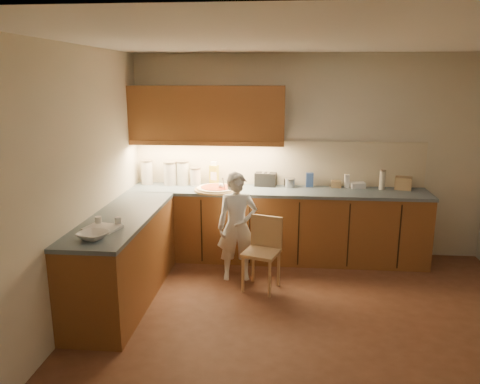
{
  "coord_description": "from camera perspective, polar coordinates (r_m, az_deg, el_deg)",
  "views": [
    {
      "loc": [
        -0.3,
        -4.06,
        2.29
      ],
      "look_at": [
        -0.8,
        1.2,
        1.0
      ],
      "focal_mm": 35.0,
      "sensor_mm": 36.0,
      "label": 1
    }
  ],
  "objects": [
    {
      "name": "canister_d",
      "position": [
        6.13,
        -5.45,
        1.9
      ],
      "size": [
        0.15,
        0.15,
        0.24
      ],
      "rotation": [
        0.0,
        0.0,
        0.03
      ],
      "color": "white",
      "rests_on": "l_counter"
    },
    {
      "name": "card_box_a",
      "position": [
        6.14,
        11.62,
        0.96
      ],
      "size": [
        0.13,
        0.1,
        0.09
      ],
      "primitive_type": "cube",
      "rotation": [
        0.0,
        0.0,
        -0.06
      ],
      "color": "tan",
      "rests_on": "l_counter"
    },
    {
      "name": "wooden_chair",
      "position": [
        5.21,
        2.86,
        -6.76
      ],
      "size": [
        0.45,
        0.45,
        0.81
      ],
      "rotation": [
        0.0,
        0.0,
        -0.3
      ],
      "color": "tan",
      "rests_on": "ground"
    },
    {
      "name": "canister_b",
      "position": [
        6.2,
        -8.51,
        2.29
      ],
      "size": [
        0.18,
        0.18,
        0.31
      ],
      "rotation": [
        0.0,
        0.0,
        0.19
      ],
      "color": "beige",
      "rests_on": "l_counter"
    },
    {
      "name": "pizza_on_board",
      "position": [
        5.84,
        -2.87,
        0.39
      ],
      "size": [
        0.55,
        0.55,
        0.22
      ],
      "rotation": [
        0.0,
        0.0,
        0.14
      ],
      "color": "tan",
      "rests_on": "l_counter"
    },
    {
      "name": "backsplash",
      "position": [
        6.14,
        4.65,
        3.55
      ],
      "size": [
        3.75,
        0.02,
        0.58
      ],
      "primitive_type": "cube",
      "color": "beige",
      "rests_on": "l_counter"
    },
    {
      "name": "oil_jug",
      "position": [
        6.11,
        -3.19,
        2.12
      ],
      "size": [
        0.12,
        0.11,
        0.32
      ],
      "rotation": [
        0.0,
        0.0,
        -0.34
      ],
      "color": "gold",
      "rests_on": "l_counter"
    },
    {
      "name": "flat_pack",
      "position": [
        6.17,
        14.15,
        0.81
      ],
      "size": [
        0.19,
        0.15,
        0.07
      ],
      "primitive_type": "cube",
      "rotation": [
        0.0,
        0.0,
        0.12
      ],
      "color": "white",
      "rests_on": "l_counter"
    },
    {
      "name": "child",
      "position": [
        5.38,
        -0.35,
        -4.25
      ],
      "size": [
        0.5,
        0.37,
        1.26
      ],
      "primitive_type": "imported",
      "rotation": [
        0.0,
        0.0,
        0.15
      ],
      "color": "white",
      "rests_on": "ground"
    },
    {
      "name": "blue_box",
      "position": [
        6.1,
        8.48,
        1.47
      ],
      "size": [
        0.09,
        0.07,
        0.18
      ],
      "primitive_type": "cube",
      "rotation": [
        0.0,
        0.0,
        0.03
      ],
      "color": "#2E4A8C",
      "rests_on": "l_counter"
    },
    {
      "name": "white_bottle",
      "position": [
        6.14,
        12.89,
        1.3
      ],
      "size": [
        0.07,
        0.07,
        0.17
      ],
      "primitive_type": "cube",
      "rotation": [
        0.0,
        0.0,
        0.14
      ],
      "color": "white",
      "rests_on": "l_counter"
    },
    {
      "name": "card_box_b",
      "position": [
        6.25,
        19.28,
        1.02
      ],
      "size": [
        0.24,
        0.2,
        0.16
      ],
      "primitive_type": "cube",
      "rotation": [
        0.0,
        0.0,
        -0.27
      ],
      "color": "tan",
      "rests_on": "l_counter"
    },
    {
      "name": "mixing_bowl",
      "position": [
        4.3,
        -17.48,
        -5.07
      ],
      "size": [
        0.32,
        0.32,
        0.06
      ],
      "primitive_type": "imported",
      "rotation": [
        0.0,
        0.0,
        -0.29
      ],
      "color": "white",
      "rests_on": "l_counter"
    },
    {
      "name": "canister_c",
      "position": [
        6.19,
        -6.99,
        2.35
      ],
      "size": [
        0.17,
        0.17,
        0.32
      ],
      "rotation": [
        0.0,
        0.0,
        -0.41
      ],
      "color": "white",
      "rests_on": "l_counter"
    },
    {
      "name": "tall_jar",
      "position": [
        6.16,
        16.95,
        1.46
      ],
      "size": [
        0.08,
        0.08,
        0.25
      ],
      "rotation": [
        0.0,
        0.0,
        -0.34
      ],
      "color": "silver",
      "rests_on": "l_counter"
    },
    {
      "name": "steel_pot",
      "position": [
        6.06,
        6.04,
        1.14
      ],
      "size": [
        0.15,
        0.15,
        0.12
      ],
      "color": "#A2A2A7",
      "rests_on": "l_counter"
    },
    {
      "name": "canister_a",
      "position": [
        6.3,
        -11.29,
        2.41
      ],
      "size": [
        0.16,
        0.16,
        0.32
      ],
      "rotation": [
        0.0,
        0.0,
        -0.28
      ],
      "color": "silver",
      "rests_on": "l_counter"
    },
    {
      "name": "dough_cloth",
      "position": [
        4.56,
        -16.42,
        -4.22
      ],
      "size": [
        0.36,
        0.31,
        0.02
      ],
      "primitive_type": "cube",
      "rotation": [
        0.0,
        0.0,
        -0.25
      ],
      "color": "silver",
      "rests_on": "l_counter"
    },
    {
      "name": "toaster",
      "position": [
        6.09,
        3.15,
        1.54
      ],
      "size": [
        0.29,
        0.19,
        0.18
      ],
      "rotation": [
        0.0,
        0.0,
        -0.12
      ],
      "color": "black",
      "rests_on": "l_counter"
    },
    {
      "name": "spice_jar_b",
      "position": [
        4.6,
        -14.64,
        -3.51
      ],
      "size": [
        0.07,
        0.07,
        0.08
      ],
      "primitive_type": "cylinder",
      "rotation": [
        0.0,
        0.0,
        0.21
      ],
      "color": "white",
      "rests_on": "l_counter"
    },
    {
      "name": "room",
      "position": [
        4.12,
        9.59,
        4.95
      ],
      "size": [
        4.54,
        4.5,
        2.62
      ],
      "color": "#532E1C",
      "rests_on": "ground"
    },
    {
      "name": "spice_jar_a",
      "position": [
        4.68,
        -16.89,
        -3.38
      ],
      "size": [
        0.08,
        0.08,
        0.08
      ],
      "primitive_type": "cylinder",
      "rotation": [
        0.0,
        0.0,
        -0.22
      ],
      "color": "silver",
      "rests_on": "l_counter"
    },
    {
      "name": "upper_cabinets",
      "position": [
        5.98,
        -4.03,
        9.45
      ],
      "size": [
        1.95,
        0.36,
        0.73
      ],
      "color": "brown",
      "rests_on": "ground"
    },
    {
      "name": "l_counter",
      "position": [
        5.65,
        -1.2,
        -5.18
      ],
      "size": [
        3.77,
        2.62,
        0.92
      ],
      "color": "brown",
      "rests_on": "ground"
    }
  ]
}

